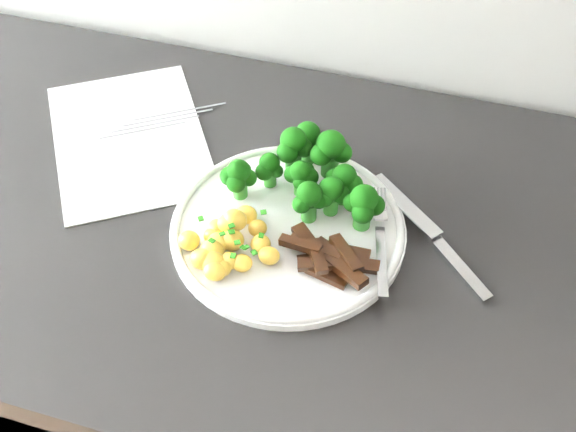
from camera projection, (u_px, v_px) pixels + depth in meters
The scene contains 8 objects.
counter at pixel (255, 402), 1.26m from camera, with size 2.51×0.63×0.94m.
recipe_paper at pixel (129, 138), 1.02m from camera, with size 0.32×0.35×0.00m.
plate at pixel (288, 228), 0.90m from camera, with size 0.29×0.29×0.02m.
broccoli at pixel (313, 171), 0.90m from camera, with size 0.21×0.14×0.08m.
potatoes at pixel (226, 244), 0.86m from camera, with size 0.12×0.12×0.04m.
beef_strips at pixel (330, 258), 0.85m from camera, with size 0.12×0.08×0.03m.
fork at pixel (381, 244), 0.86m from camera, with size 0.05×0.17×0.02m.
knife at pixel (443, 249), 0.87m from camera, with size 0.17×0.16×0.02m.
Camera 1 is at (0.24, 1.09, 1.63)m, focal length 45.76 mm.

